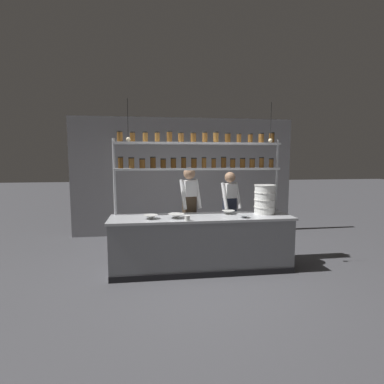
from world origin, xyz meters
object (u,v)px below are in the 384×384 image
at_px(spice_shelf_unit, 198,158).
at_px(chef_center, 230,207).
at_px(serving_cup_front, 187,218).
at_px(container_stack, 265,199).
at_px(prep_bowl_center_back, 151,217).
at_px(prep_bowl_center_front, 176,216).
at_px(chef_left, 190,206).
at_px(prep_bowl_near_left, 228,212).
at_px(prep_bowl_near_right, 244,216).

relative_size(spice_shelf_unit, chef_center, 1.80).
bearing_deg(chef_center, serving_cup_front, -145.94).
xyz_separation_m(chef_center, container_stack, (0.44, -0.68, 0.25)).
bearing_deg(serving_cup_front, prep_bowl_center_back, 158.19).
bearing_deg(chef_center, spice_shelf_unit, -162.15).
distance_m(container_stack, prep_bowl_center_front, 1.58).
height_order(prep_bowl_center_front, serving_cup_front, serving_cup_front).
height_order(chef_center, serving_cup_front, chef_center).
relative_size(prep_bowl_center_front, serving_cup_front, 3.04).
height_order(spice_shelf_unit, prep_bowl_center_front, spice_shelf_unit).
distance_m(chef_left, prep_bowl_near_left, 0.76).
bearing_deg(serving_cup_front, prep_bowl_near_right, 6.54).
height_order(spice_shelf_unit, container_stack, spice_shelf_unit).
relative_size(chef_center, prep_bowl_near_right, 9.81).
bearing_deg(prep_bowl_near_right, container_stack, 32.57).
bearing_deg(serving_cup_front, chef_left, 80.50).
relative_size(prep_bowl_center_front, prep_bowl_near_right, 1.59).
distance_m(chef_left, serving_cup_front, 0.92).
height_order(chef_left, serving_cup_front, chef_left).
height_order(chef_left, prep_bowl_center_front, chef_left).
distance_m(prep_bowl_center_back, serving_cup_front, 0.61).
relative_size(spice_shelf_unit, prep_bowl_center_front, 11.09).
relative_size(container_stack, prep_bowl_near_right, 3.07).
xyz_separation_m(chef_center, prep_bowl_near_right, (-0.02, -0.97, 0.01)).
distance_m(spice_shelf_unit, serving_cup_front, 1.17).
xyz_separation_m(chef_center, prep_bowl_center_front, (-1.12, -0.85, 0.03)).
height_order(spice_shelf_unit, chef_center, spice_shelf_unit).
xyz_separation_m(chef_left, container_stack, (1.25, -0.50, 0.18)).
bearing_deg(prep_bowl_center_front, prep_bowl_center_back, -179.86).
distance_m(spice_shelf_unit, container_stack, 1.36).
bearing_deg(chef_left, prep_bowl_center_back, -151.65).
relative_size(chef_left, prep_bowl_near_left, 7.51).
bearing_deg(spice_shelf_unit, prep_bowl_near_right, -38.69).
xyz_separation_m(chef_left, chef_center, (0.81, 0.18, -0.07)).
xyz_separation_m(prep_bowl_center_front, serving_cup_front, (0.16, -0.23, 0.01)).
bearing_deg(chef_left, chef_center, -2.92).
distance_m(chef_center, prep_bowl_center_front, 1.41).
bearing_deg(prep_bowl_center_front, spice_shelf_unit, 44.53).
bearing_deg(serving_cup_front, prep_bowl_center_front, 124.43).
bearing_deg(chef_center, prep_bowl_near_right, -105.32).
distance_m(chef_left, prep_bowl_center_back, 0.99).
bearing_deg(prep_bowl_center_front, chef_left, 65.66).
height_order(chef_left, prep_bowl_center_back, chef_left).
bearing_deg(prep_bowl_center_front, serving_cup_front, -55.57).
xyz_separation_m(prep_bowl_near_right, serving_cup_front, (-0.95, -0.11, 0.02)).
relative_size(chef_center, prep_bowl_center_front, 6.15).
distance_m(chef_left, prep_bowl_center_front, 0.74).
relative_size(prep_bowl_near_left, prep_bowl_center_back, 0.97).
bearing_deg(prep_bowl_center_front, prep_bowl_near_left, 14.57).
bearing_deg(prep_bowl_near_left, prep_bowl_center_front, -165.43).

